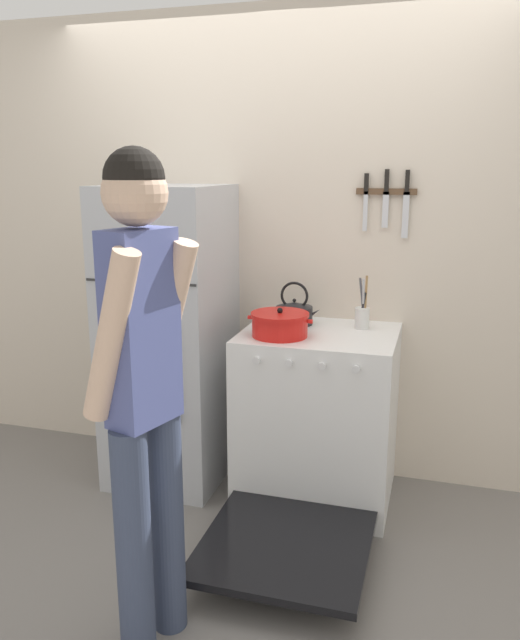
{
  "coord_description": "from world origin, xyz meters",
  "views": [
    {
      "loc": [
        0.87,
        -3.34,
        1.72
      ],
      "look_at": [
        0.03,
        -0.47,
        0.99
      ],
      "focal_mm": 35.0,
      "sensor_mm": 36.0,
      "label": 1
    }
  ],
  "objects_px": {
    "stove_range": "(316,419)",
    "utensil_jar": "(362,315)",
    "refrigerator": "(170,337)",
    "tea_kettle": "(295,312)",
    "dutch_oven_pot": "(280,324)",
    "person": "(144,381)"
  },
  "relations": [
    {
      "from": "tea_kettle",
      "to": "utensil_jar",
      "type": "distance_m",
      "value": 0.36
    },
    {
      "from": "refrigerator",
      "to": "person",
      "type": "relative_size",
      "value": 0.91
    },
    {
      "from": "refrigerator",
      "to": "utensil_jar",
      "type": "bearing_deg",
      "value": 7.19
    },
    {
      "from": "person",
      "to": "utensil_jar",
      "type": "bearing_deg",
      "value": -5.8
    },
    {
      "from": "stove_range",
      "to": "refrigerator",
      "type": "bearing_deg",
      "value": 176.94
    },
    {
      "from": "stove_range",
      "to": "utensil_jar",
      "type": "distance_m",
      "value": 0.59
    },
    {
      "from": "refrigerator",
      "to": "tea_kettle",
      "type": "relative_size",
      "value": 6.68
    },
    {
      "from": "tea_kettle",
      "to": "dutch_oven_pot",
      "type": "bearing_deg",
      "value": -93.06
    },
    {
      "from": "tea_kettle",
      "to": "person",
      "type": "relative_size",
      "value": 0.14
    },
    {
      "from": "stove_range",
      "to": "dutch_oven_pot",
      "type": "relative_size",
      "value": 4.17
    },
    {
      "from": "stove_range",
      "to": "tea_kettle",
      "type": "distance_m",
      "value": 0.57
    },
    {
      "from": "utensil_jar",
      "to": "person",
      "type": "height_order",
      "value": "person"
    },
    {
      "from": "stove_range",
      "to": "utensil_jar",
      "type": "relative_size",
      "value": 4.98
    },
    {
      "from": "dutch_oven_pot",
      "to": "tea_kettle",
      "type": "xyz_separation_m",
      "value": [
        0.01,
        0.26,
        0.0
      ]
    },
    {
      "from": "refrigerator",
      "to": "tea_kettle",
      "type": "bearing_deg",
      "value": 10.37
    },
    {
      "from": "tea_kettle",
      "to": "person",
      "type": "xyz_separation_m",
      "value": [
        -0.21,
        -1.35,
        0.05
      ]
    },
    {
      "from": "refrigerator",
      "to": "dutch_oven_pot",
      "type": "height_order",
      "value": "refrigerator"
    },
    {
      "from": "person",
      "to": "dutch_oven_pot",
      "type": "bearing_deg",
      "value": 6.79
    },
    {
      "from": "refrigerator",
      "to": "utensil_jar",
      "type": "xyz_separation_m",
      "value": [
        1.03,
        0.13,
        0.16
      ]
    },
    {
      "from": "refrigerator",
      "to": "stove_range",
      "type": "xyz_separation_m",
      "value": [
        0.84,
        -0.04,
        -0.37
      ]
    },
    {
      "from": "stove_range",
      "to": "utensil_jar",
      "type": "bearing_deg",
      "value": 41.71
    },
    {
      "from": "stove_range",
      "to": "tea_kettle",
      "type": "height_order",
      "value": "tea_kettle"
    }
  ]
}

